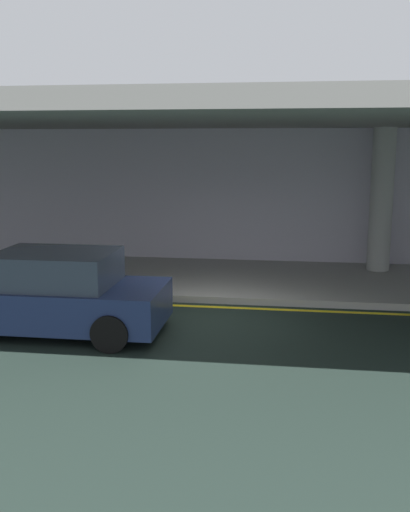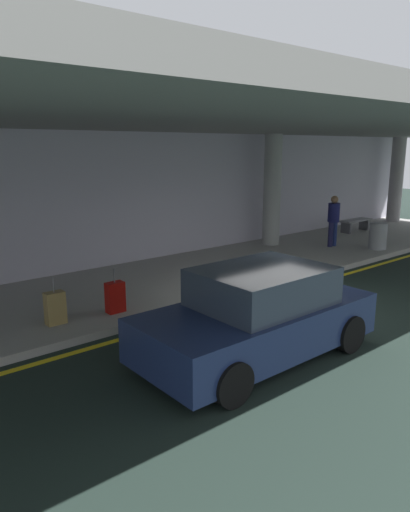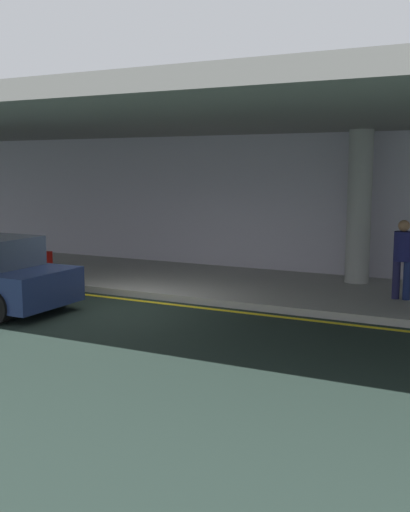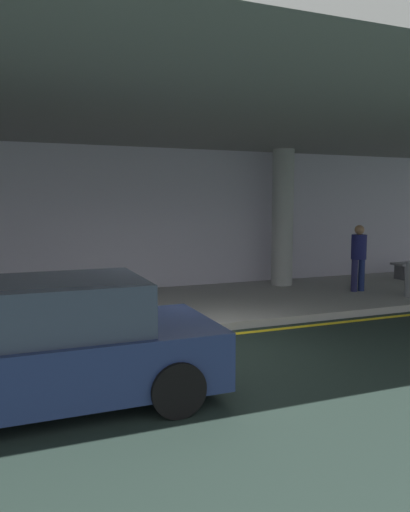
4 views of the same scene
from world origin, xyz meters
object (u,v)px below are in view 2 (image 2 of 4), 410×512
suitcase_upright_primary (55,308)px  trash_bin_steel (378,236)px  suitcase_upright_secondary (115,297)px  car_navy (258,316)px  traveler_with_luggage (334,218)px  support_column_far_left (272,190)px  bench_metal (355,223)px  support_column_left_mid (396,180)px

suitcase_upright_primary → trash_bin_steel: suitcase_upright_primary is taller
suitcase_upright_primary → trash_bin_steel: (10.72, -0.24, 0.11)m
suitcase_upright_secondary → trash_bin_steel: size_ratio=1.06×
car_navy → trash_bin_steel: bearing=-162.2°
traveler_with_luggage → trash_bin_steel: (0.78, -1.19, -0.54)m
suitcase_upright_primary → suitcase_upright_secondary: same height
support_column_far_left → suitcase_upright_primary: 9.13m
traveler_with_luggage → support_column_far_left: bearing=-137.7°
bench_metal → trash_bin_steel: size_ratio=1.88×
suitcase_upright_secondary → car_navy: bearing=-101.2°
car_navy → trash_bin_steel: (8.60, 2.95, -0.14)m
bench_metal → trash_bin_steel: trash_bin_steel is taller
support_column_left_mid → trash_bin_steel: size_ratio=4.29×
car_navy → bench_metal: car_navy is taller
support_column_left_mid → suitcase_upright_primary: (-16.64, -2.51, -1.51)m
support_column_left_mid → suitcase_upright_primary: bearing=-171.4°
car_navy → bench_metal: 12.05m
traveler_with_luggage → suitcase_upright_secondary: 8.85m
car_navy → traveler_with_luggage: (7.82, 4.13, 0.40)m
support_column_far_left → suitcase_upright_secondary: (-7.46, -2.65, -1.51)m
support_column_left_mid → bench_metal: bearing=-172.8°
support_column_left_mid → car_navy: support_column_left_mid is taller
car_navy → bench_metal: bearing=-155.4°
suitcase_upright_primary → suitcase_upright_secondary: (1.18, -0.14, 0.00)m
support_column_far_left → suitcase_upright_secondary: 8.06m
car_navy → bench_metal: size_ratio=2.56×
support_column_left_mid → traveler_with_luggage: support_column_left_mid is taller
car_navy → suitcase_upright_secondary: car_navy is taller
traveler_with_luggage → bench_metal: traveler_with_luggage is taller
support_column_left_mid → support_column_far_left: bearing=180.0°
car_navy → suitcase_upright_primary: (-2.12, 3.18, -0.25)m
suitcase_upright_secondary → bench_metal: (11.79, 2.19, 0.04)m
support_column_left_mid → trash_bin_steel: support_column_left_mid is taller
traveler_with_luggage → suitcase_upright_secondary: size_ratio=1.87×
car_navy → suitcase_upright_primary: size_ratio=4.56×
suitcase_upright_primary → bench_metal: size_ratio=0.56×
traveler_with_luggage → trash_bin_steel: traveler_with_luggage is taller
suitcase_upright_primary → trash_bin_steel: bearing=-4.1°
support_column_left_mid → trash_bin_steel: (-5.92, -2.75, -1.40)m
support_column_far_left → traveler_with_luggage: 2.21m
traveler_with_luggage → trash_bin_steel: bearing=36.0°
car_navy → support_column_far_left: bearing=-140.0°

